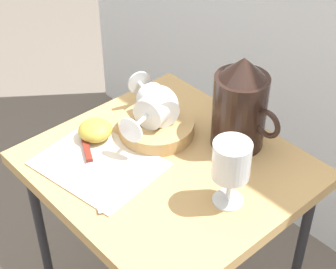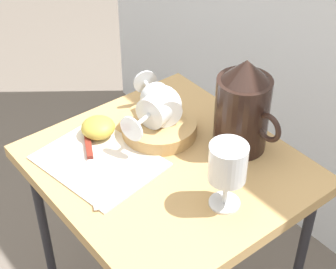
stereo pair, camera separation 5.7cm
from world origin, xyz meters
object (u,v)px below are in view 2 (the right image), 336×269
Objects in this scene: pitcher at (242,113)px; knife at (90,158)px; basket_tray at (159,127)px; wine_glass_tipped_far at (158,108)px; wine_glass_upright at (228,166)px; apple_half_left at (98,127)px; wine_glass_tipped_near at (160,103)px; table at (168,186)px.

pitcher reaches higher than knife.
basket_tray is at bearing 86.01° from knife.
wine_glass_upright is at bearing -7.63° from wine_glass_tipped_far.
wine_glass_upright is 0.67× the size of knife.
basket_tray is 1.16× the size of wine_glass_tipped_far.
wine_glass_tipped_near is at bearing 64.54° from apple_half_left.
basket_tray is at bearing -142.45° from pitcher.
pitcher reaches higher than basket_tray.
wine_glass_upright is 0.29m from wine_glass_tipped_near.
wine_glass_tipped_far is at bearing 85.86° from knife.
wine_glass_upright is 0.33m from knife.
wine_glass_upright is at bearing 3.94° from table.
wine_glass_tipped_far is (-0.15, -0.12, -0.02)m from pitcher.
apple_half_left is at bearing -123.43° from basket_tray.
table is 3.18× the size of knife.
wine_glass_tipped_near is 2.09× the size of apple_half_left.
knife is at bearing -94.14° from wine_glass_tipped_far.
apple_half_left is at bearing -167.20° from wine_glass_upright.
pitcher reaches higher than wine_glass_tipped_near.
wine_glass_tipped_far reaches higher than basket_tray.
apple_half_left is (-0.18, -0.07, 0.09)m from table.
basket_tray is 2.25× the size of apple_half_left.
apple_half_left is at bearing 135.88° from knife.
basket_tray is 0.06m from wine_glass_tipped_far.
pitcher is at bearing 72.79° from table.
apple_half_left is (-0.08, -0.12, 0.01)m from basket_tray.
table is at bearing -25.79° from wine_glass_tipped_far.
pitcher is at bearing 38.60° from wine_glass_tipped_far.
wine_glass_tipped_near is at bearing 149.59° from table.
basket_tray is 0.14m from apple_half_left.
table is 0.24m from wine_glass_upright.
knife is at bearing -44.12° from apple_half_left.
apple_half_left is 0.09m from knife.
wine_glass_tipped_near is (-0.11, 0.07, 0.14)m from table.
wine_glass_tipped_far reaches higher than wine_glass_tipped_near.
pitcher is at bearing 45.70° from apple_half_left.
wine_glass_upright reaches higher than knife.
pitcher is 1.00× the size of knife.
pitcher is at bearing 61.32° from knife.
basket_tray is 1.08× the size of wine_glass_tipped_near.
apple_half_left is at bearing -134.30° from pitcher.
wine_glass_upright reaches higher than apple_half_left.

